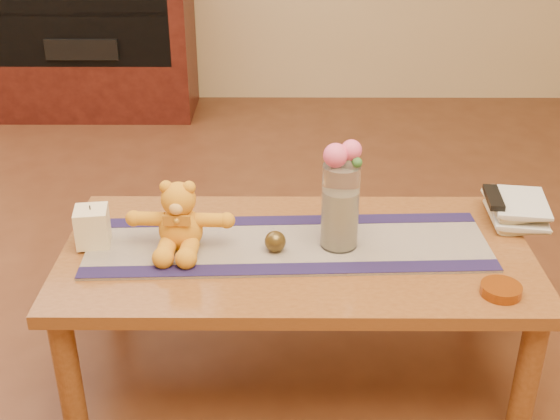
{
  "coord_description": "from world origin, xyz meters",
  "views": [
    {
      "loc": [
        -0.04,
        -1.85,
        1.54
      ],
      "look_at": [
        -0.05,
        0.0,
        0.58
      ],
      "focal_mm": 46.02,
      "sensor_mm": 36.0,
      "label": 1
    }
  ],
  "objects_px": {
    "glass_vase": "(340,206)",
    "teddy_bear": "(180,216)",
    "pillar_candle": "(92,226)",
    "book_bottom": "(490,217)",
    "tv_remote": "(494,197)",
    "amber_dish": "(501,290)",
    "bronze_ball": "(275,241)"
  },
  "relations": [
    {
      "from": "glass_vase",
      "to": "amber_dish",
      "type": "relative_size",
      "value": 2.36
    },
    {
      "from": "bronze_ball",
      "to": "amber_dish",
      "type": "xyz_separation_m",
      "value": [
        0.61,
        -0.21,
        -0.03
      ]
    },
    {
      "from": "teddy_bear",
      "to": "tv_remote",
      "type": "distance_m",
      "value": 0.98
    },
    {
      "from": "teddy_bear",
      "to": "book_bottom",
      "type": "relative_size",
      "value": 1.34
    },
    {
      "from": "amber_dish",
      "to": "teddy_bear",
      "type": "bearing_deg",
      "value": 164.72
    },
    {
      "from": "teddy_bear",
      "to": "tv_remote",
      "type": "height_order",
      "value": "teddy_bear"
    },
    {
      "from": "tv_remote",
      "to": "glass_vase",
      "type": "bearing_deg",
      "value": -156.26
    },
    {
      "from": "amber_dish",
      "to": "bronze_ball",
      "type": "bearing_deg",
      "value": 160.64
    },
    {
      "from": "pillar_candle",
      "to": "tv_remote",
      "type": "relative_size",
      "value": 0.72
    },
    {
      "from": "teddy_bear",
      "to": "book_bottom",
      "type": "xyz_separation_m",
      "value": [
        0.97,
        0.18,
        -0.1
      ]
    },
    {
      "from": "bronze_ball",
      "to": "pillar_candle",
      "type": "bearing_deg",
      "value": 175.61
    },
    {
      "from": "bronze_ball",
      "to": "amber_dish",
      "type": "relative_size",
      "value": 0.58
    },
    {
      "from": "teddy_bear",
      "to": "bronze_ball",
      "type": "bearing_deg",
      "value": -3.38
    },
    {
      "from": "glass_vase",
      "to": "book_bottom",
      "type": "height_order",
      "value": "glass_vase"
    },
    {
      "from": "glass_vase",
      "to": "book_bottom",
      "type": "xyz_separation_m",
      "value": [
        0.5,
        0.18,
        -0.13
      ]
    },
    {
      "from": "pillar_candle",
      "to": "glass_vase",
      "type": "height_order",
      "value": "glass_vase"
    },
    {
      "from": "book_bottom",
      "to": "amber_dish",
      "type": "xyz_separation_m",
      "value": [
        -0.08,
        -0.43,
        0.0
      ]
    },
    {
      "from": "glass_vase",
      "to": "teddy_bear",
      "type": "bearing_deg",
      "value": -179.29
    },
    {
      "from": "pillar_candle",
      "to": "bronze_ball",
      "type": "bearing_deg",
      "value": -4.39
    },
    {
      "from": "glass_vase",
      "to": "bronze_ball",
      "type": "distance_m",
      "value": 0.22
    },
    {
      "from": "bronze_ball",
      "to": "amber_dish",
      "type": "bearing_deg",
      "value": -19.36
    },
    {
      "from": "teddy_bear",
      "to": "glass_vase",
      "type": "xyz_separation_m",
      "value": [
        0.47,
        0.01,
        0.03
      ]
    },
    {
      "from": "pillar_candle",
      "to": "glass_vase",
      "type": "relative_size",
      "value": 0.44
    },
    {
      "from": "teddy_bear",
      "to": "pillar_candle",
      "type": "distance_m",
      "value": 0.27
    },
    {
      "from": "bronze_ball",
      "to": "tv_remote",
      "type": "xyz_separation_m",
      "value": [
        0.69,
        0.2,
        0.05
      ]
    },
    {
      "from": "book_bottom",
      "to": "tv_remote",
      "type": "distance_m",
      "value": 0.08
    },
    {
      "from": "glass_vase",
      "to": "tv_remote",
      "type": "height_order",
      "value": "glass_vase"
    },
    {
      "from": "bronze_ball",
      "to": "amber_dish",
      "type": "distance_m",
      "value": 0.65
    },
    {
      "from": "book_bottom",
      "to": "tv_remote",
      "type": "relative_size",
      "value": 1.39
    },
    {
      "from": "teddy_bear",
      "to": "glass_vase",
      "type": "height_order",
      "value": "glass_vase"
    },
    {
      "from": "pillar_candle",
      "to": "book_bottom",
      "type": "xyz_separation_m",
      "value": [
        1.23,
        0.17,
        -0.05
      ]
    },
    {
      "from": "glass_vase",
      "to": "bronze_ball",
      "type": "xyz_separation_m",
      "value": [
        -0.19,
        -0.03,
        -0.1
      ]
    }
  ]
}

